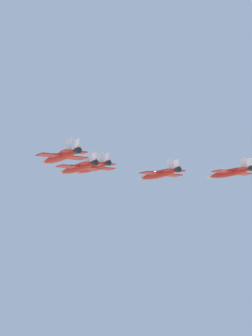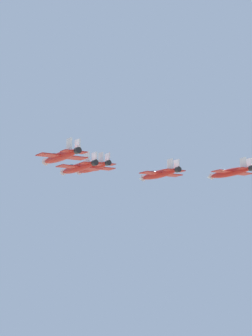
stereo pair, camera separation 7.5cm
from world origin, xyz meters
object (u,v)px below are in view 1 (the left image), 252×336
jet_right_wingman (159,174)px  jet_right_outer (230,172)px  jet_lead (92,167)px  jet_left_wingman (78,167)px  jet_left_outer (60,156)px

jet_right_wingman → jet_right_outer: 17.36m
jet_lead → jet_left_wingman: size_ratio=1.01×
jet_left_wingman → jet_right_wingman: bearing=-90.0°
jet_lead → jet_right_wingman: size_ratio=1.00×
jet_left_outer → jet_right_outer: jet_right_outer is taller
jet_left_wingman → jet_right_wingman: jet_right_wingman is taller
jet_lead → jet_right_outer: size_ratio=1.05×
jet_lead → jet_left_wingman: 17.60m
jet_left_outer → jet_right_outer: size_ratio=1.03×
jet_lead → jet_right_outer: (32.59, -11.92, -3.00)m
jet_right_wingman → jet_right_outer: jet_right_wingman is taller
jet_lead → jet_left_outer: jet_lead is taller
jet_right_wingman → jet_left_outer: 36.22m
jet_left_wingman → jet_right_outer: 36.21m
jet_left_outer → jet_right_outer: 44.95m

